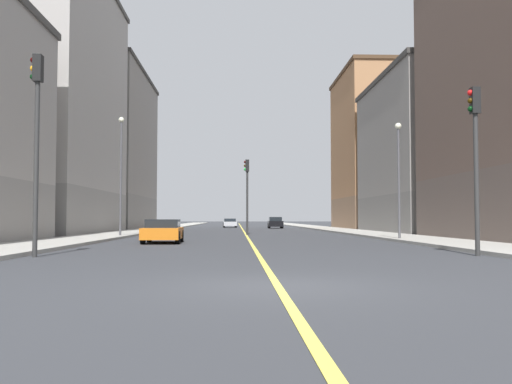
# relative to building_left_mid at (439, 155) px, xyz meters

# --- Properties ---
(ground_plane) EXTENTS (400.00, 400.00, 0.00)m
(ground_plane) POSITION_rel_building_left_mid_xyz_m (-16.73, -36.98, -6.71)
(ground_plane) COLOR #303237
(ground_plane) RESTS_ON ground
(sidewalk_left) EXTENTS (3.75, 168.00, 0.15)m
(sidewalk_left) POSITION_rel_building_left_mid_xyz_m (-7.10, 12.02, -6.63)
(sidewalk_left) COLOR #9E9B93
(sidewalk_left) RESTS_ON ground
(sidewalk_right) EXTENTS (3.75, 168.00, 0.15)m
(sidewalk_right) POSITION_rel_building_left_mid_xyz_m (-26.35, 12.02, -6.63)
(sidewalk_right) COLOR #9E9B93
(sidewalk_right) RESTS_ON ground
(lane_center_stripe) EXTENTS (0.16, 154.00, 0.01)m
(lane_center_stripe) POSITION_rel_building_left_mid_xyz_m (-16.73, 12.02, -6.70)
(lane_center_stripe) COLOR #E5D14C
(lane_center_stripe) RESTS_ON ground
(building_left_mid) EXTENTS (10.75, 17.32, 13.40)m
(building_left_mid) POSITION_rel_building_left_mid_xyz_m (0.00, 0.00, 0.00)
(building_left_mid) COLOR slate
(building_left_mid) RESTS_ON ground
(building_left_far) EXTENTS (10.75, 14.98, 18.22)m
(building_left_far) POSITION_rel_building_left_mid_xyz_m (0.00, 16.93, 2.41)
(building_left_far) COLOR #8F6B4F
(building_left_far) RESTS_ON ground
(building_right_midblock) EXTENTS (10.75, 19.59, 20.99)m
(building_right_midblock) POSITION_rel_building_left_mid_xyz_m (-33.46, -1.90, 3.79)
(building_right_midblock) COLOR gray
(building_right_midblock) RESTS_ON ground
(building_right_distant) EXTENTS (10.75, 20.72, 18.48)m
(building_right_distant) POSITION_rel_building_left_mid_xyz_m (-33.46, 18.98, 2.54)
(building_right_distant) COLOR slate
(building_right_distant) RESTS_ON ground
(traffic_light_left_near) EXTENTS (0.40, 0.32, 5.72)m
(traffic_light_left_near) POSITION_rel_building_left_mid_xyz_m (-9.39, -28.88, -2.99)
(traffic_light_left_near) COLOR #2D2D2D
(traffic_light_left_near) RESTS_ON ground
(traffic_light_right_near) EXTENTS (0.40, 0.32, 6.69)m
(traffic_light_right_near) POSITION_rel_building_left_mid_xyz_m (-24.09, -28.88, -2.43)
(traffic_light_right_near) COLOR #2D2D2D
(traffic_light_right_near) RESTS_ON ground
(traffic_light_median_far) EXTENTS (0.40, 0.32, 5.71)m
(traffic_light_median_far) POSITION_rel_building_left_mid_xyz_m (-16.65, -5.03, -2.99)
(traffic_light_median_far) COLOR #2D2D2D
(traffic_light_median_far) RESTS_ON ground
(street_lamp_left_near) EXTENTS (0.36, 0.36, 6.48)m
(street_lamp_left_near) POSITION_rel_building_left_mid_xyz_m (-8.38, -16.49, -2.59)
(street_lamp_left_near) COLOR #4C4C51
(street_lamp_left_near) RESTS_ON ground
(street_lamp_right_near) EXTENTS (0.36, 0.36, 7.80)m
(street_lamp_right_near) POSITION_rel_building_left_mid_xyz_m (-25.08, -10.38, -1.89)
(street_lamp_right_near) COLOR #4C4C51
(street_lamp_right_near) RESTS_ON ground
(car_orange) EXTENTS (2.00, 4.07, 1.21)m
(car_orange) POSITION_rel_building_left_mid_xyz_m (-21.24, -18.53, -6.10)
(car_orange) COLOR orange
(car_orange) RESTS_ON ground
(car_black) EXTENTS (1.86, 4.58, 1.41)m
(car_black) POSITION_rel_building_left_mid_xyz_m (-12.54, 22.70, -6.02)
(car_black) COLOR black
(car_black) RESTS_ON ground
(car_silver) EXTENTS (1.96, 4.42, 1.21)m
(car_silver) POSITION_rel_building_left_mid_xyz_m (-18.30, 29.13, -6.11)
(car_silver) COLOR silver
(car_silver) RESTS_ON ground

